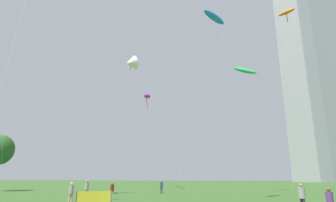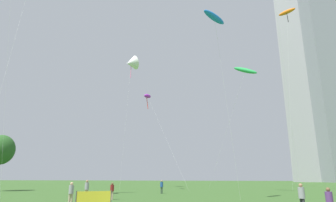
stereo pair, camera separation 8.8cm
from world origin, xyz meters
name	(u,v)px [view 1 (the left image)]	position (x,y,z in m)	size (l,w,h in m)	color
person_standing_0	(330,201)	(11.28, -4.47, 0.94)	(0.36, 0.36, 1.63)	#1E478C
person_standing_1	(71,192)	(-6.19, 0.58, 1.01)	(0.39, 0.39, 1.75)	tan
person_standing_2	(302,196)	(10.64, -1.63, 1.02)	(0.39, 0.39, 1.77)	#2D2D33
person_standing_3	(112,190)	(-4.86, 6.18, 0.93)	(0.36, 0.36, 1.61)	tan
person_standing_4	(87,188)	(-7.92, 6.98, 1.06)	(0.41, 0.41, 1.84)	tan
person_standing_5	(161,186)	(-2.06, 16.99, 1.00)	(0.38, 0.38, 1.72)	#3F593F
kite_flying_1	(131,63)	(-11.83, 32.05, 25.44)	(4.10, 5.23, 27.16)	silver
kite_flying_2	(147,96)	(-6.59, 26.16, 16.19)	(8.21, 5.40, 16.83)	silver
kite_flying_5	(286,12)	(18.75, 26.23, 30.57)	(3.81, 2.35, 31.01)	silver
kite_flying_6	(245,71)	(10.31, 21.79, 18.36)	(8.53, 5.53, 19.55)	silver
kite_flying_7	(214,18)	(5.82, 5.90, 18.66)	(3.00, 4.20, 19.09)	silver
park_tree_0	(0,150)	(-28.54, 18.60, 6.29)	(4.18, 4.18, 8.67)	brown
distant_highrise_0	(299,72)	(46.01, 116.95, 51.36)	(15.40, 25.99, 102.72)	#939399
distant_highrise_1	(330,76)	(55.06, 104.81, 44.42)	(19.57, 14.85, 88.83)	gray
event_banner	(94,198)	(-3.83, -0.26, 0.62)	(2.30, 1.39, 1.16)	#4C4C4C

